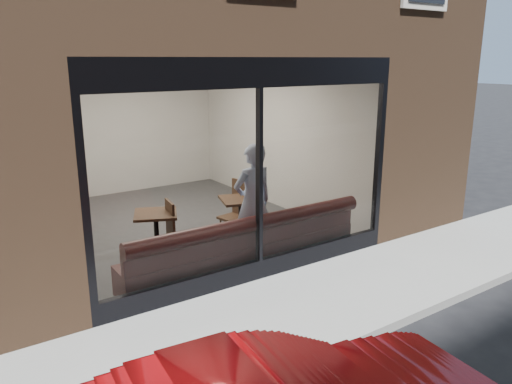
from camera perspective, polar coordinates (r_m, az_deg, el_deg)
ground at (r=6.20m, az=11.67°, el=-16.21°), size 120.00×120.00×0.00m
sidewalk_near at (r=6.82m, az=5.51°, el=-12.79°), size 40.00×2.00×0.01m
kerb_near at (r=6.14m, az=12.05°, el=-15.92°), size 40.00×0.10×0.12m
host_building_pier_right at (r=13.99m, az=-0.87°, el=8.51°), size 2.50×12.00×3.20m
host_building_backfill at (r=15.20m, az=-19.41°, el=8.19°), size 5.00×6.00×3.20m
cafe_floor at (r=9.96m, az=-9.35°, el=-3.70°), size 6.00×6.00×0.00m
cafe_ceiling at (r=9.45m, az=-10.19°, el=14.83°), size 6.00×6.00×0.00m
cafe_wall_back at (r=12.34m, az=-15.65°, el=7.08°), size 5.00×0.00×5.00m
cafe_wall_left at (r=8.86m, az=-24.54°, el=3.37°), size 0.00×6.00×6.00m
cafe_wall_right at (r=10.84m, az=2.34°, el=6.60°), size 0.00×6.00×6.00m
storefront_kick at (r=7.51m, az=0.37°, el=-8.79°), size 5.00×0.10×0.30m
storefront_header at (r=6.88m, az=0.41°, el=13.50°), size 5.00×0.10×0.40m
storefront_mullion at (r=7.06m, az=0.38°, el=1.66°), size 0.06×0.10×2.50m
storefront_glass at (r=7.04m, az=0.52°, el=1.62°), size 4.80×0.00×4.80m
banquette at (r=7.79m, az=-1.32°, el=-7.30°), size 4.00×0.55×0.45m
person at (r=7.96m, az=-0.36°, el=-1.23°), size 0.70×0.46×1.91m
cafe_table_left at (r=8.26m, az=-11.41°, el=-2.48°), size 0.89×0.89×0.04m
cafe_table_right at (r=8.93m, az=-1.78°, el=-0.87°), size 0.86×0.86×0.04m
cafe_chair_left at (r=8.36m, az=-10.91°, el=-5.87°), size 0.50×0.50×0.04m
cafe_chair_right at (r=9.55m, az=-2.55°, el=-2.95°), size 0.55×0.55×0.05m
wall_poster at (r=8.18m, az=-23.41°, el=2.96°), size 0.02×0.58×0.77m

